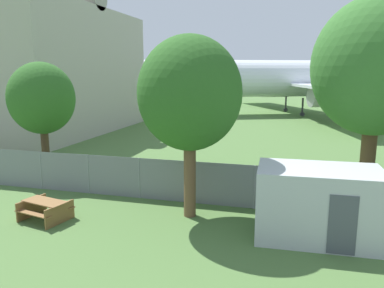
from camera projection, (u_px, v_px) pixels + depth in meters
The scene contains 7 objects.
perimeter_fence at pixel (194, 182), 16.02m from camera, with size 56.07×0.07×1.85m.
airplane at pixel (284, 79), 49.34m from camera, with size 48.19×39.28×14.19m.
portable_cabin at pixel (318, 204), 12.60m from camera, with size 4.14×2.53×2.45m.
picnic_bench_near_cabin at pixel (45, 208), 14.27m from camera, with size 1.98×1.73×0.76m.
tree_near_hangar at pixel (42, 99), 19.78m from camera, with size 3.46×3.46×6.12m.
tree_left_of_cabin at pixel (376, 67), 15.90m from camera, with size 5.39×5.39×8.79m.
tree_far_right at pixel (190, 94), 13.88m from camera, with size 3.91×3.91×6.96m.
Camera 1 is at (3.93, -3.77, 5.59)m, focal length 35.00 mm.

